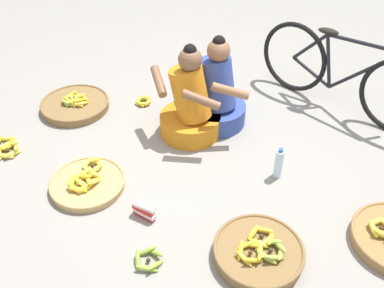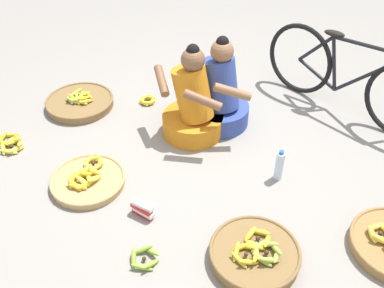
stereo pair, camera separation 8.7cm
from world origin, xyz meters
TOP-DOWN VIEW (x-y plane):
  - ground_plane at (0.00, 0.00)m, footprint 10.00×10.00m
  - vendor_woman_front at (-0.32, 0.30)m, footprint 0.72×0.52m
  - vendor_woman_behind at (-0.21, 0.55)m, footprint 0.73×0.55m
  - bicycle_leaning at (0.65, 1.32)m, footprint 1.68×0.40m
  - banana_basket_mid_right at (-0.63, -0.67)m, footprint 0.56×0.56m
  - banana_basket_back_center at (-1.43, 0.06)m, footprint 0.63×0.63m
  - banana_basket_front_center at (0.73, -0.59)m, footprint 0.58×0.58m
  - loose_bananas_front_left at (-1.49, -0.69)m, footprint 0.31×0.26m
  - loose_bananas_back_left at (0.15, -0.98)m, footprint 0.21×0.21m
  - loose_bananas_mid_left at (-0.93, 0.45)m, footprint 0.18×0.18m
  - water_bottle at (0.54, 0.17)m, footprint 0.06×0.06m
  - packet_carton_stack at (-0.09, -0.69)m, footprint 0.18×0.06m

SIDE VIEW (x-z plane):
  - ground_plane at x=0.00m, z-range 0.00..0.00m
  - loose_bananas_mid_left at x=-0.93m, z-range -0.01..0.06m
  - loose_bananas_front_left at x=-1.49m, z-range -0.02..0.08m
  - loose_bananas_back_left at x=0.15m, z-range -0.01..0.07m
  - banana_basket_mid_right at x=-0.63m, z-range -0.03..0.11m
  - banana_basket_back_center at x=-1.43m, z-range -0.03..0.12m
  - banana_basket_front_center at x=0.73m, z-range -0.03..0.14m
  - packet_carton_stack at x=-0.09m, z-range 0.00..0.12m
  - water_bottle at x=0.54m, z-range -0.01..0.26m
  - vendor_woman_behind at x=-0.21m, z-range -0.15..0.68m
  - vendor_woman_front at x=-0.32m, z-range -0.15..0.68m
  - bicycle_leaning at x=0.65m, z-range -0.01..0.73m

